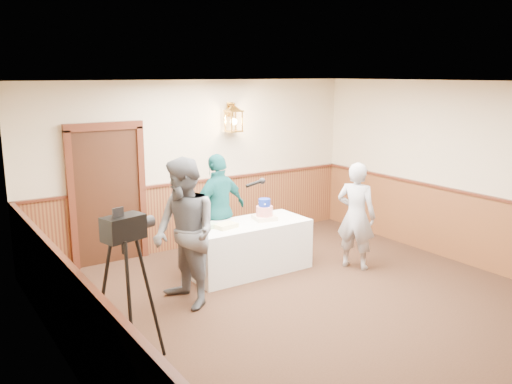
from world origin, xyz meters
TOP-DOWN VIEW (x-y plane):
  - ground at (0.00, 0.00)m, footprint 7.00×7.00m
  - room_shell at (-0.05, 0.45)m, footprint 6.02×7.02m
  - display_table at (-0.02, 1.90)m, footprint 1.80×0.80m
  - tiered_cake at (0.27, 1.92)m, footprint 0.36×0.36m
  - sheet_cake_yellow at (-0.44, 1.86)m, footprint 0.34×0.28m
  - sheet_cake_green at (-0.68, 2.00)m, footprint 0.31×0.26m
  - interviewer at (-1.34, 1.32)m, footprint 1.57×0.98m
  - baker at (1.41, 1.14)m, footprint 0.62×0.71m
  - assistant_p at (-0.22, 2.42)m, footprint 1.08×0.64m
  - tv_camera_rig at (-2.51, 0.20)m, footprint 0.63×0.59m

SIDE VIEW (x-z plane):
  - ground at x=0.00m, z-range 0.00..0.00m
  - display_table at x=-0.02m, z-range 0.00..0.75m
  - tv_camera_rig at x=-2.51m, z-range -0.08..1.52m
  - sheet_cake_yellow at x=-0.44m, z-range 0.75..0.81m
  - sheet_cake_green at x=-0.68m, z-range 0.75..0.81m
  - baker at x=1.41m, z-range 0.00..1.63m
  - assistant_p at x=-0.22m, z-range 0.00..1.73m
  - tiered_cake at x=0.27m, z-range 0.72..1.04m
  - interviewer at x=-1.34m, z-range 0.00..1.90m
  - room_shell at x=-0.05m, z-range 0.12..2.93m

